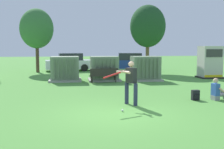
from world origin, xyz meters
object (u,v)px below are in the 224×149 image
(generator_enclosure, at_px, (210,62))
(backpack, at_px, (196,95))
(transformer_mid_west, at_px, (104,69))
(seated_spectator, at_px, (217,91))
(batter, at_px, (130,81))
(parked_car_leftmost, at_px, (69,63))
(sports_ball, at_px, (122,110))
(parked_car_left_of_center, at_px, (129,62))
(transformer_west, at_px, (65,69))
(transformer_mid_east, at_px, (145,69))
(park_bench, at_px, (104,74))

(generator_enclosure, relative_size, backpack, 5.23)
(transformer_mid_west, distance_m, seated_spectator, 8.28)
(generator_enclosure, relative_size, batter, 1.32)
(batter, bearing_deg, parked_car_leftmost, 99.84)
(transformer_mid_west, distance_m, batter, 7.63)
(sports_ball, distance_m, seated_spectator, 4.74)
(parked_car_left_of_center, bearing_deg, backpack, -89.55)
(transformer_west, xyz_separation_m, backpack, (5.79, -7.24, -0.57))
(transformer_mid_east, height_order, seated_spectator, transformer_mid_east)
(transformer_west, bearing_deg, parked_car_leftmost, 88.69)
(sports_ball, bearing_deg, transformer_west, 104.46)
(generator_enclosure, distance_m, batter, 11.06)
(transformer_west, distance_m, park_bench, 2.75)
(park_bench, distance_m, parked_car_left_of_center, 8.95)
(generator_enclosure, bearing_deg, park_bench, -168.67)
(backpack, height_order, parked_car_left_of_center, parked_car_left_of_center)
(backpack, bearing_deg, transformer_mid_east, 93.80)
(transformer_mid_west, xyz_separation_m, park_bench, (-0.13, -1.07, -0.25))
(generator_enclosure, bearing_deg, transformer_mid_east, -171.71)
(transformer_mid_east, height_order, generator_enclosure, generator_enclosure)
(generator_enclosure, distance_m, park_bench, 8.02)
(parked_car_left_of_center, bearing_deg, park_bench, -111.16)
(transformer_mid_west, xyz_separation_m, batter, (0.21, -7.62, 0.19))
(transformer_west, relative_size, sports_ball, 23.33)
(parked_car_left_of_center, bearing_deg, seated_spectator, -85.73)
(generator_enclosure, xyz_separation_m, seated_spectator, (-3.54, -7.63, -0.76))
(transformer_west, distance_m, batter, 8.28)
(generator_enclosure, height_order, parked_car_left_of_center, generator_enclosure)
(park_bench, xyz_separation_m, seated_spectator, (4.31, -6.06, -0.16))
(batter, xyz_separation_m, parked_car_leftmost, (-2.62, 15.09, -0.22))
(park_bench, xyz_separation_m, parked_car_leftmost, (-2.28, 8.54, 0.22))
(transformer_mid_west, bearing_deg, transformer_west, 176.25)
(park_bench, distance_m, parked_car_leftmost, 8.84)
(batter, bearing_deg, transformer_mid_east, 71.01)
(parked_car_leftmost, bearing_deg, parked_car_left_of_center, -2.06)
(transformer_mid_east, xyz_separation_m, batter, (-2.55, -7.40, 0.19))
(transformer_mid_east, xyz_separation_m, parked_car_leftmost, (-5.16, 7.69, -0.04))
(transformer_west, bearing_deg, transformer_mid_east, -4.21)
(transformer_west, xyz_separation_m, parked_car_leftmost, (0.17, 7.30, -0.04))
(generator_enclosure, bearing_deg, sports_ball, -131.01)
(parked_car_left_of_center, bearing_deg, generator_enclosure, -55.74)
(parked_car_leftmost, bearing_deg, backpack, -68.87)
(generator_enclosure, height_order, parked_car_leftmost, generator_enclosure)
(transformer_mid_west, xyz_separation_m, backpack, (3.21, -7.07, -0.57))
(generator_enclosure, height_order, park_bench, generator_enclosure)
(parked_car_leftmost, bearing_deg, generator_enclosure, -34.57)
(transformer_mid_west, bearing_deg, seated_spectator, -59.67)
(transformer_mid_east, xyz_separation_m, park_bench, (-2.89, -0.85, -0.25))
(backpack, relative_size, parked_car_leftmost, 0.10)
(generator_enclosure, relative_size, park_bench, 1.25)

